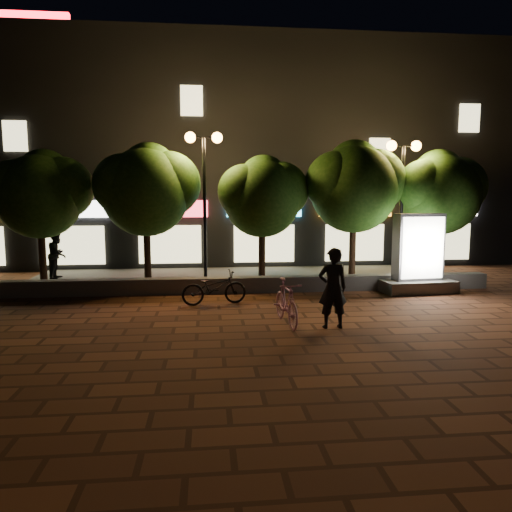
{
  "coord_description": "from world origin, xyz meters",
  "views": [
    {
      "loc": [
        -1.37,
        -11.08,
        3.1
      ],
      "look_at": [
        -0.1,
        1.5,
        1.51
      ],
      "focal_mm": 33.01,
      "sensor_mm": 36.0,
      "label": 1
    }
  ],
  "objects": [
    {
      "name": "ground",
      "position": [
        0.0,
        0.0,
        0.0
      ],
      "size": [
        80.0,
        80.0,
        0.0
      ],
      "primitive_type": "plane",
      "color": "brown",
      "rests_on": "ground"
    },
    {
      "name": "retaining_wall",
      "position": [
        0.0,
        4.0,
        0.25
      ],
      "size": [
        16.0,
        0.45,
        0.5
      ],
      "primitive_type": "cube",
      "color": "#62605B",
      "rests_on": "ground"
    },
    {
      "name": "sidewalk",
      "position": [
        0.0,
        6.5,
        0.04
      ],
      "size": [
        16.0,
        5.0,
        0.08
      ],
      "primitive_type": "cube",
      "color": "#62605B",
      "rests_on": "ground"
    },
    {
      "name": "building_block",
      "position": [
        -0.01,
        12.99,
        5.0
      ],
      "size": [
        28.0,
        8.12,
        11.3
      ],
      "color": "black",
      "rests_on": "ground"
    },
    {
      "name": "tree_far_left",
      "position": [
        -6.95,
        5.46,
        3.29
      ],
      "size": [
        3.36,
        2.8,
        4.63
      ],
      "color": "#2F1E12",
      "rests_on": "sidewalk"
    },
    {
      "name": "tree_left",
      "position": [
        -3.45,
        5.46,
        3.44
      ],
      "size": [
        3.6,
        3.0,
        4.89
      ],
      "color": "#2F1E12",
      "rests_on": "sidewalk"
    },
    {
      "name": "tree_mid",
      "position": [
        0.55,
        5.46,
        3.22
      ],
      "size": [
        3.24,
        2.7,
        4.5
      ],
      "color": "#2F1E12",
      "rests_on": "sidewalk"
    },
    {
      "name": "tree_right",
      "position": [
        3.86,
        5.46,
        3.57
      ],
      "size": [
        3.72,
        3.1,
        5.07
      ],
      "color": "#2F1E12",
      "rests_on": "sidewalk"
    },
    {
      "name": "tree_far_right",
      "position": [
        7.05,
        5.46,
        3.37
      ],
      "size": [
        3.48,
        2.9,
        4.76
      ],
      "color": "#2F1E12",
      "rests_on": "sidewalk"
    },
    {
      "name": "street_lamp_left",
      "position": [
        -1.5,
        5.2,
        4.03
      ],
      "size": [
        1.26,
        0.36,
        5.18
      ],
      "color": "black",
      "rests_on": "sidewalk"
    },
    {
      "name": "street_lamp_right",
      "position": [
        5.5,
        5.2,
        3.89
      ],
      "size": [
        1.26,
        0.36,
        4.98
      ],
      "color": "black",
      "rests_on": "sidewalk"
    },
    {
      "name": "ad_kiosk",
      "position": [
        5.4,
        3.5,
        1.03
      ],
      "size": [
        2.47,
        1.41,
        2.56
      ],
      "color": "#62605B",
      "rests_on": "ground"
    },
    {
      "name": "scooter_pink",
      "position": [
        0.48,
        -0.02,
        0.56
      ],
      "size": [
        0.72,
        1.9,
        1.11
      ],
      "primitive_type": "imported",
      "rotation": [
        0.0,
        0.0,
        0.11
      ],
      "color": "#BB769E",
      "rests_on": "ground"
    },
    {
      "name": "rider",
      "position": [
        1.52,
        -0.41,
        0.96
      ],
      "size": [
        0.72,
        0.49,
        1.92
      ],
      "primitive_type": "imported",
      "rotation": [
        0.0,
        0.0,
        3.19
      ],
      "color": "black",
      "rests_on": "ground"
    },
    {
      "name": "scooter_parked",
      "position": [
        -1.24,
        2.33,
        0.5
      ],
      "size": [
        1.98,
        1.01,
        0.99
      ],
      "primitive_type": "imported",
      "rotation": [
        0.0,
        0.0,
        1.77
      ],
      "color": "black",
      "rests_on": "ground"
    },
    {
      "name": "pedestrian",
      "position": [
        -6.97,
        6.87,
        0.98
      ],
      "size": [
        0.71,
        0.9,
        1.8
      ],
      "primitive_type": "imported",
      "rotation": [
        0.0,
        0.0,
        1.54
      ],
      "color": "black",
      "rests_on": "sidewalk"
    }
  ]
}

